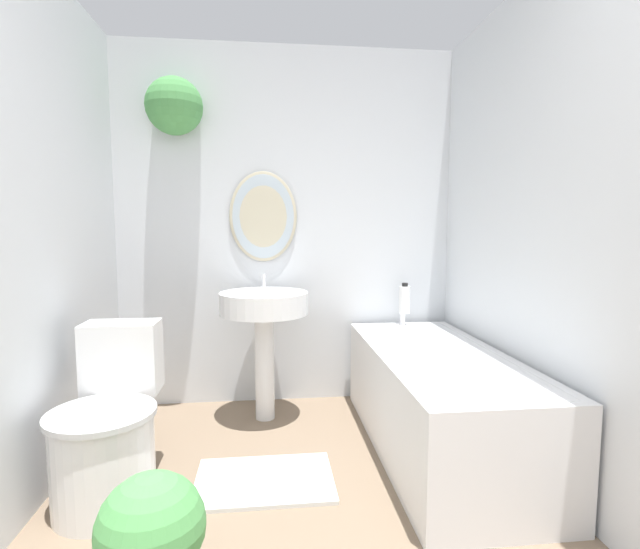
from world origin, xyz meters
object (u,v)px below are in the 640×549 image
Objects in this scene: pedestal_sink at (264,315)px; bathtub at (438,399)px; shampoo_bottle at (405,299)px; potted_plant at (152,541)px; toilet at (108,433)px.

bathtub is (0.93, -0.52, -0.38)m from pedestal_sink.
bathtub is 7.53× the size of shampoo_bottle.
pedestal_sink is 1.13m from bathtub.
pedestal_sink reaches higher than potted_plant.
pedestal_sink is 2.03× the size of potted_plant.
bathtub is at bearing -91.85° from shampoo_bottle.
toilet reaches higher than potted_plant.
pedestal_sink is 1.56m from potted_plant.
bathtub is 0.84m from shampoo_bottle.
potted_plant is at bearing -127.98° from shampoo_bottle.
potted_plant is (-1.27, -0.94, -0.05)m from bathtub.
bathtub is at bearing 36.41° from potted_plant.
shampoo_bottle is (1.63, 1.00, 0.41)m from toilet.
bathtub is at bearing -29.23° from pedestal_sink.
toilet is 1.68× the size of potted_plant.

